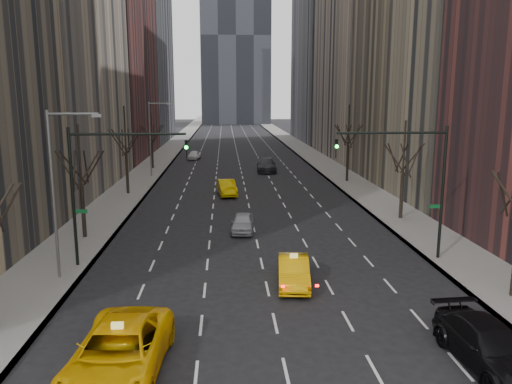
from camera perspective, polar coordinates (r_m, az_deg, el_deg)
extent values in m
plane|color=black|center=(19.26, 3.45, -19.87)|extent=(400.00, 400.00, 0.00)
cube|color=slate|center=(87.55, -10.23, 4.35)|extent=(4.50, 320.00, 0.15)
cube|color=slate|center=(88.14, 5.85, 4.51)|extent=(4.50, 320.00, 0.15)
cube|color=brown|center=(85.52, -17.58, 18.62)|extent=(14.00, 28.00, 44.00)
cube|color=slate|center=(115.48, 8.83, 20.36)|extent=(14.00, 30.00, 58.00)
cylinder|color=black|center=(23.08, -26.65, -1.99)|extent=(1.74, 0.72, 2.52)
cylinder|color=black|center=(36.66, -19.13, -2.16)|extent=(0.28, 0.28, 3.57)
cylinder|color=black|center=(36.02, -19.52, 3.92)|extent=(0.16, 0.16, 4.25)
cylinder|color=black|center=(36.90, -18.86, 2.71)|extent=(0.42, 1.80, 2.52)
cylinder|color=black|center=(36.20, -18.07, 2.60)|extent=(1.74, 0.72, 2.52)
cylinder|color=black|center=(35.43, -18.64, 2.40)|extent=(1.46, 1.25, 2.52)
cylinder|color=black|center=(35.37, -20.03, 2.30)|extent=(0.42, 1.80, 2.52)
cylinder|color=black|center=(36.08, -20.79, 2.41)|extent=(1.74, 0.72, 2.52)
cylinder|color=black|center=(36.84, -20.19, 2.61)|extent=(1.46, 1.25, 2.52)
cylinder|color=black|center=(51.94, -14.51, 2.05)|extent=(0.28, 0.28, 3.99)
cylinder|color=black|center=(51.47, -14.74, 6.86)|extent=(0.16, 0.16, 4.75)
cylinder|color=black|center=(52.36, -14.34, 5.68)|extent=(0.42, 1.80, 2.52)
cylinder|color=black|center=(51.70, -13.74, 5.65)|extent=(1.74, 0.72, 2.52)
cylinder|color=black|center=(50.90, -14.07, 5.55)|extent=(1.46, 1.25, 2.52)
cylinder|color=black|center=(50.76, -15.03, 5.49)|extent=(0.42, 1.80, 2.52)
cylinder|color=black|center=(51.43, -15.63, 5.53)|extent=(1.74, 0.72, 2.52)
cylinder|color=black|center=(52.23, -15.28, 5.63)|extent=(1.46, 1.25, 2.52)
cylinder|color=black|center=(69.58, -11.74, 4.09)|extent=(0.28, 0.28, 3.36)
cylinder|color=black|center=(69.25, -11.86, 7.11)|extent=(0.16, 0.16, 4.00)
cylinder|color=black|center=(70.12, -11.62, 6.53)|extent=(0.42, 1.80, 2.52)
cylinder|color=black|center=(69.48, -11.14, 6.51)|extent=(1.74, 0.72, 2.52)
cylinder|color=black|center=(68.67, -11.36, 6.45)|extent=(1.46, 1.25, 2.52)
cylinder|color=black|center=(68.49, -12.06, 6.41)|extent=(0.42, 1.80, 2.52)
cylinder|color=black|center=(69.13, -12.54, 6.43)|extent=(1.74, 0.72, 2.52)
cylinder|color=black|center=(69.95, -12.31, 6.49)|extent=(1.46, 1.25, 2.52)
cylinder|color=black|center=(26.23, 26.99, -0.59)|extent=(1.74, 0.72, 2.52)
cylinder|color=black|center=(27.02, 26.37, -0.22)|extent=(1.46, 1.25, 2.52)
cylinder|color=black|center=(41.68, 16.30, -0.46)|extent=(0.28, 0.28, 3.57)
cylinder|color=black|center=(41.11, 16.59, 4.89)|extent=(0.16, 0.16, 4.25)
cylinder|color=black|center=(42.05, 16.32, 3.80)|extent=(0.42, 1.80, 2.52)
cylinder|color=black|center=(41.77, 17.43, 3.69)|extent=(1.74, 0.72, 2.52)
cylinder|color=black|center=(40.93, 17.65, 3.54)|extent=(1.46, 1.25, 2.52)
cylinder|color=black|center=(40.37, 16.73, 3.49)|extent=(0.42, 1.80, 2.52)
cylinder|color=black|center=(40.66, 15.59, 3.60)|extent=(1.74, 0.72, 2.52)
cylinder|color=black|center=(41.51, 15.41, 3.75)|extent=(1.46, 1.25, 2.52)
cylinder|color=black|center=(58.65, 10.40, 3.20)|extent=(0.28, 0.28, 3.99)
cylinder|color=black|center=(58.24, 10.55, 7.47)|extent=(0.16, 0.16, 4.75)
cylinder|color=black|center=(59.17, 10.45, 6.41)|extent=(0.42, 1.80, 2.52)
cylinder|color=black|center=(58.80, 11.21, 6.35)|extent=(1.74, 0.72, 2.52)
cylinder|color=black|center=(57.95, 11.28, 6.29)|extent=(1.46, 1.25, 2.52)
cylinder|color=black|center=(57.46, 10.57, 6.28)|extent=(0.42, 1.80, 2.52)
cylinder|color=black|center=(57.84, 9.80, 6.33)|extent=(1.74, 0.72, 2.52)
cylinder|color=black|center=(58.70, 9.75, 6.40)|extent=(1.46, 1.25, 2.52)
cylinder|color=black|center=(30.25, -20.19, -0.62)|extent=(0.18, 0.18, 8.00)
cylinder|color=black|center=(29.00, -14.46, 6.43)|extent=(6.50, 0.14, 0.14)
imported|color=black|center=(28.65, -7.95, 4.81)|extent=(0.18, 0.22, 1.10)
sphere|color=#0CFF33|center=(28.45, -7.99, 5.07)|extent=(0.20, 0.20, 0.20)
cube|color=#0C5926|center=(30.30, -19.36, -2.09)|extent=(0.70, 0.04, 0.22)
cylinder|color=black|center=(31.72, 20.52, -0.13)|extent=(0.18, 0.18, 8.00)
cylinder|color=black|center=(30.08, 15.28, 6.54)|extent=(6.50, 0.14, 0.14)
imported|color=black|center=(29.28, 9.14, 4.90)|extent=(0.18, 0.22, 1.10)
sphere|color=#0CFF33|center=(29.09, 9.23, 5.16)|extent=(0.20, 0.20, 0.20)
cube|color=#0C5926|center=(31.72, 19.77, -1.56)|extent=(0.70, 0.04, 0.22)
cylinder|color=slate|center=(28.41, -22.15, -0.44)|extent=(0.16, 0.16, 9.00)
cylinder|color=slate|center=(27.54, -20.21, 8.39)|extent=(2.60, 0.14, 0.14)
cube|color=slate|center=(27.23, -17.75, 8.31)|extent=(0.50, 0.22, 0.15)
cylinder|color=slate|center=(62.29, -12.01, 5.91)|extent=(0.16, 0.16, 9.00)
cylinder|color=slate|center=(61.90, -10.96, 9.90)|extent=(2.60, 0.14, 0.14)
cube|color=slate|center=(61.77, -9.84, 9.85)|extent=(0.50, 0.22, 0.15)
imported|color=#F9B805|center=(19.12, -15.44, -17.32)|extent=(3.47, 6.87, 1.86)
imported|color=#E0A004|center=(26.72, 4.32, -9.02)|extent=(2.02, 4.68, 1.50)
imported|color=#A8AAB0|center=(36.81, -1.52, -3.51)|extent=(1.96, 4.08, 1.35)
imported|color=black|center=(21.04, 25.05, -15.64)|extent=(2.62, 5.70, 1.61)
imported|color=#D8AF04|center=(50.26, -3.36, 0.51)|extent=(2.21, 4.87, 1.55)
imported|color=#2B2B30|center=(66.10, 1.21, 3.13)|extent=(2.74, 6.16, 1.76)
imported|color=white|center=(79.07, -7.10, 4.20)|extent=(2.09, 4.23, 1.39)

